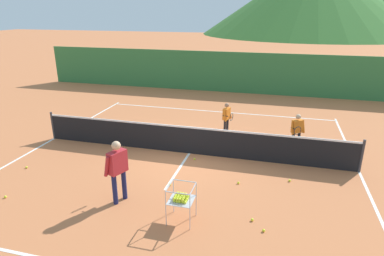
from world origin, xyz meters
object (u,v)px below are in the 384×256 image
student_1 (297,129)px  tennis_ball_2 (5,197)px  instructor (118,166)px  tennis_ball_5 (264,230)px  tennis_ball_7 (238,183)px  tennis_ball_3 (252,220)px  tennis_ball_6 (170,184)px  student_0 (227,116)px  tennis_ball_1 (27,167)px  ball_cart (181,198)px  tennis_ball_4 (290,180)px  tennis_ball_0 (195,159)px  tennis_net (189,140)px

student_1 → tennis_ball_2: (-7.40, -5.23, -0.75)m
instructor → tennis_ball_5: instructor is taller
instructor → tennis_ball_7: (2.83, 1.65, -0.96)m
tennis_ball_3 → tennis_ball_6: size_ratio=1.00×
student_0 → student_1: student_1 is taller
tennis_ball_6 → tennis_ball_2: bearing=-156.5°
student_1 → tennis_ball_3: student_1 is taller
student_0 → tennis_ball_5: bearing=-72.7°
tennis_ball_1 → tennis_ball_3: same height
tennis_ball_5 → tennis_ball_1: bearing=170.2°
instructor → tennis_ball_1: size_ratio=24.32×
student_1 → tennis_ball_6: 4.98m
student_1 → ball_cart: student_1 is taller
tennis_ball_1 → tennis_ball_7: bearing=6.4°
tennis_ball_1 → tennis_ball_6: (4.64, 0.13, 0.00)m
ball_cart → tennis_ball_4: ball_cart is taller
tennis_ball_1 → tennis_ball_6: bearing=1.7°
instructor → tennis_ball_0: size_ratio=24.32×
instructor → tennis_ball_4: (4.23, 2.16, -0.96)m
student_0 → tennis_ball_7: (0.98, -3.79, -0.73)m
tennis_net → tennis_ball_0: (0.30, -0.46, -0.47)m
student_0 → tennis_ball_6: (-0.86, -4.38, -0.73)m
tennis_ball_1 → tennis_ball_4: size_ratio=1.00×
tennis_ball_0 → tennis_ball_4: bearing=-13.0°
tennis_ball_3 → tennis_ball_7: 1.74m
student_1 → tennis_ball_7: (-1.60, -2.92, -0.75)m
tennis_net → student_0: size_ratio=8.43×
ball_cart → tennis_ball_3: ball_cart is taller
student_0 → tennis_ball_7: 3.98m
tennis_ball_0 → tennis_ball_2: 5.48m
tennis_net → tennis_ball_3: size_ratio=158.06×
student_0 → tennis_ball_3: bearing=-74.4°
tennis_ball_4 → tennis_ball_7: 1.49m
tennis_net → instructor: (-0.93, -3.31, 0.49)m
tennis_ball_2 → tennis_ball_6: bearing=23.5°
tennis_ball_0 → student_0: bearing=76.7°
student_0 → ball_cart: size_ratio=1.42×
tennis_net → tennis_ball_5: tennis_net is taller
instructor → student_0: size_ratio=1.30×
ball_cart → student_1: bearing=61.7°
tennis_ball_2 → tennis_net: bearing=45.6°
tennis_net → tennis_ball_6: 2.30m
student_1 → tennis_ball_1: student_1 is taller
tennis_ball_1 → tennis_ball_2: 1.73m
tennis_ball_6 → tennis_ball_7: 1.94m
tennis_ball_2 → tennis_ball_3: size_ratio=1.00×
ball_cart → tennis_ball_1: (-5.41, 1.33, -0.56)m
tennis_ball_5 → tennis_ball_7: bearing=112.4°
tennis_ball_0 → tennis_ball_1: (-4.88, -1.93, 0.00)m
student_0 → tennis_ball_5: student_0 is taller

